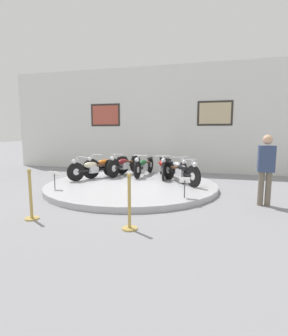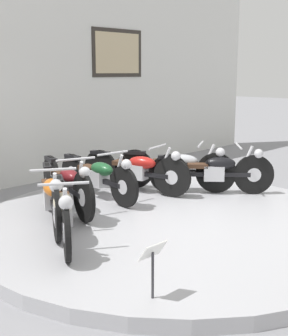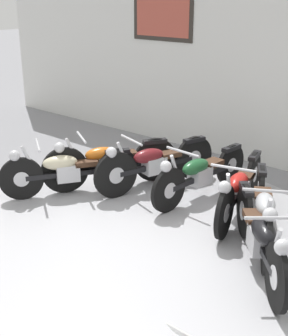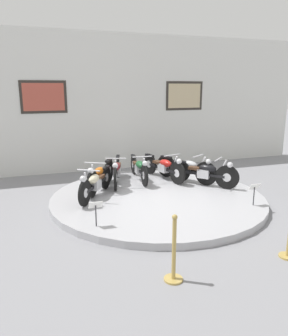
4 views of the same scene
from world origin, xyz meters
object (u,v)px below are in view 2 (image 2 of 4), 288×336
motorcycle_orange (52,194)px  motorcycle_green (98,175)px  motorcycle_red (137,169)px  motorcycle_silver (177,167)px  motorcycle_cream (63,209)px  motorcycle_maroon (67,182)px  info_placard_front_left (153,258)px  motorcycle_black (214,170)px

motorcycle_orange → motorcycle_green: (1.23, 0.54, -0.03)m
motorcycle_red → motorcycle_silver: motorcycle_silver is taller
motorcycle_green → motorcycle_silver: motorcycle_silver is taller
motorcycle_green → motorcycle_silver: size_ratio=1.11×
motorcycle_cream → motorcycle_maroon: 1.24m
motorcycle_orange → motorcycle_maroon: bearing=36.7°
info_placard_front_left → motorcycle_silver: bearing=37.1°
motorcycle_cream → info_placard_front_left: (-0.32, -1.72, -0.00)m
motorcycle_red → motorcycle_green: bearing=168.5°
motorcycle_silver → motorcycle_black: (0.25, -0.56, -0.01)m
motorcycle_maroon → info_placard_front_left: 2.90m
motorcycle_cream → info_placard_front_left: motorcycle_cream is taller
motorcycle_cream → motorcycle_maroon: motorcycle_maroon is taller
motorcycle_silver → motorcycle_orange: bearing=180.0°
motorcycle_red → motorcycle_maroon: bearing=179.9°
motorcycle_maroon → motorcycle_green: size_ratio=1.00×
motorcycle_orange → motorcycle_silver: 2.46m
motorcycle_cream → motorcycle_orange: motorcycle_orange is taller
motorcycle_cream → motorcycle_black: bearing=0.1°
motorcycle_orange → motorcycle_black: (2.71, -0.56, -0.01)m
motorcycle_green → motorcycle_red: motorcycle_red is taller
motorcycle_green → motorcycle_maroon: bearing=-168.6°
motorcycle_orange → motorcycle_green: motorcycle_orange is taller
motorcycle_green → motorcycle_cream: bearing=-143.1°
motorcycle_green → info_placard_front_left: bearing=-122.4°
motorcycle_maroon → motorcycle_black: motorcycle_maroon is taller
motorcycle_cream → motorcycle_silver: size_ratio=0.95×
motorcycle_cream → info_placard_front_left: bearing=-100.5°
motorcycle_cream → motorcycle_green: bearing=36.9°
motorcycle_maroon → motorcycle_black: bearing=-23.8°
info_placard_front_left → motorcycle_maroon: bearing=67.8°
motorcycle_maroon → info_placard_front_left: size_ratio=3.79×
motorcycle_orange → motorcycle_silver: motorcycle_orange is taller
motorcycle_maroon → motorcycle_black: (2.17, -0.96, -0.01)m
motorcycle_cream → motorcycle_orange: size_ratio=0.94×
motorcycle_green → motorcycle_orange: bearing=-156.3°
motorcycle_maroon → motorcycle_silver: size_ratio=1.10×
motorcycle_green → info_placard_front_left: motorcycle_green is taller
motorcycle_cream → motorcycle_green: motorcycle_cream is taller
motorcycle_cream → motorcycle_silver: bearing=11.8°
motorcycle_green → motorcycle_black: size_ratio=1.28×
motorcycle_orange → motorcycle_black: motorcycle_orange is taller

